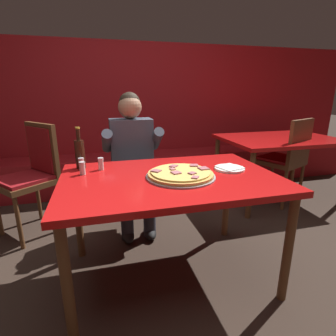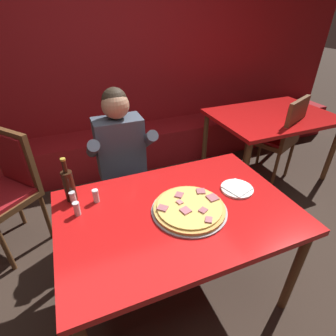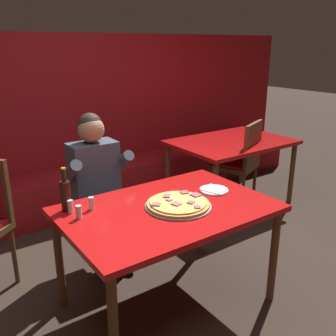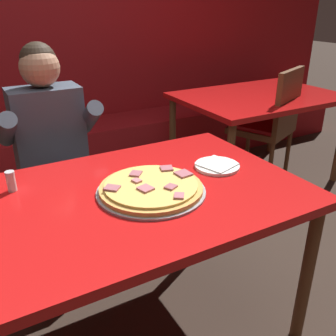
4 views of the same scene
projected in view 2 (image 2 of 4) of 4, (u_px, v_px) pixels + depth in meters
ground_plane at (176, 287)px, 1.95m from camera, size 24.00×24.00×0.00m
booth_wall_panel at (105, 86)px, 3.16m from camera, size 6.80×0.16×1.90m
booth_bench at (117, 150)px, 3.29m from camera, size 6.46×0.48×0.46m
main_dining_table at (177, 219)px, 1.59m from camera, size 1.39×0.93×0.75m
pizza at (189, 208)px, 1.53m from camera, size 0.44×0.44×0.05m
plate_white_paper at (237, 188)px, 1.71m from camera, size 0.21×0.21×0.02m
beer_bottle at (69, 185)px, 1.57m from camera, size 0.07×0.07×0.29m
shaker_parmesan at (73, 199)px, 1.57m from camera, size 0.04×0.04×0.09m
shaker_oregano at (96, 196)px, 1.59m from camera, size 0.04×0.04×0.09m
shaker_red_pepper_flakes at (77, 209)px, 1.49m from camera, size 0.04×0.04×0.09m
diner_seated_blue_shirt at (123, 161)px, 2.12m from camera, size 0.53×0.53×1.27m
dining_chair_by_booth at (7, 184)px, 2.05m from camera, size 0.62×0.62×1.01m
dining_chair_far_left at (280, 134)px, 2.87m from camera, size 0.58×0.58×0.99m
background_dining_table at (271, 121)px, 2.93m from camera, size 1.31×0.93×0.75m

